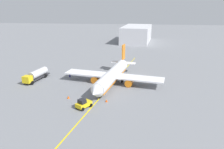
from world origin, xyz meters
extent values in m
plane|color=slate|center=(0.00, 0.00, 0.00)|extent=(400.00, 400.00, 0.00)
cylinder|color=white|center=(0.00, 0.00, 2.76)|extent=(24.41, 7.86, 3.52)
cube|color=orange|center=(0.00, 0.00, 1.79)|extent=(22.97, 6.99, 0.98)
cone|color=white|center=(13.21, -2.44, 2.76)|extent=(3.92, 3.93, 3.38)
cone|color=white|center=(-13.87, 2.57, 3.11)|extent=(5.17, 3.79, 2.99)
cube|color=orange|center=(-13.21, 2.44, 6.92)|extent=(3.21, 0.94, 5.20)
cube|color=white|center=(-13.21, 2.44, 3.16)|extent=(3.89, 8.70, 0.24)
cube|color=white|center=(-0.98, 0.18, 2.32)|extent=(10.15, 30.23, 0.36)
cylinder|color=orange|center=(0.75, 5.15, 1.07)|extent=(3.53, 2.65, 2.10)
cylinder|color=orange|center=(-1.14, -5.08, 1.07)|extent=(3.53, 2.65, 2.10)
cylinder|color=#4C4C51|center=(9.90, -1.83, 1.13)|extent=(0.24, 0.24, 1.15)
cylinder|color=black|center=(9.90, -1.83, 0.55)|extent=(1.15, 0.59, 1.10)
cylinder|color=#4C4C51|center=(-1.49, 2.92, 1.13)|extent=(0.24, 0.24, 1.15)
cylinder|color=black|center=(-1.49, 2.92, 0.55)|extent=(1.15, 0.59, 1.10)
cylinder|color=#4C4C51|center=(-2.44, -2.19, 1.13)|extent=(0.24, 0.24, 1.15)
cylinder|color=black|center=(-2.44, -2.19, 0.55)|extent=(1.15, 0.59, 1.10)
cube|color=#2D2D33|center=(-1.30, -23.70, 0.70)|extent=(10.34, 4.37, 0.30)
cube|color=yellow|center=(3.25, -24.58, 1.65)|extent=(2.42, 2.74, 2.00)
cube|color=black|center=(4.13, -24.75, 2.05)|extent=(0.54, 1.99, 0.90)
cylinder|color=silver|center=(-1.88, -23.59, 2.00)|extent=(7.56, 3.64, 2.30)
cylinder|color=black|center=(3.09, -23.28, 0.55)|extent=(1.15, 0.55, 1.10)
cylinder|color=black|center=(2.62, -25.73, 0.55)|extent=(1.15, 0.55, 1.10)
cylinder|color=black|center=(-3.55, -21.99, 0.55)|extent=(1.15, 0.55, 1.10)
cylinder|color=black|center=(-4.03, -24.44, 0.55)|extent=(1.15, 0.55, 1.10)
cube|color=yellow|center=(15.92, -4.65, 0.85)|extent=(4.11, 3.62, 0.90)
cube|color=black|center=(16.34, -4.92, 1.75)|extent=(2.04, 2.10, 0.90)
cylinder|color=black|center=(14.28, -4.80, 0.40)|extent=(0.84, 0.68, 0.80)
cylinder|color=black|center=(15.36, -3.11, 0.40)|extent=(0.84, 0.68, 0.80)
cylinder|color=black|center=(16.47, -6.19, 0.40)|extent=(0.84, 0.68, 0.80)
cylinder|color=black|center=(17.55, -4.51, 0.40)|extent=(0.84, 0.68, 0.80)
cube|color=navy|center=(-5.03, -14.42, 0.42)|extent=(0.43, 0.51, 0.85)
cube|color=yellow|center=(-5.03, -14.42, 1.15)|extent=(0.49, 0.60, 0.60)
sphere|color=tan|center=(-5.03, -14.42, 1.59)|extent=(0.24, 0.24, 0.24)
cone|color=#F2590F|center=(11.43, -9.74, 0.36)|extent=(0.66, 0.66, 0.73)
cone|color=#F2590F|center=(12.31, 0.07, 0.34)|extent=(0.60, 0.60, 0.67)
cube|color=silver|center=(-76.88, 6.44, 4.85)|extent=(32.63, 19.77, 9.71)
cube|color=#4C515B|center=(-77.91, -1.52, 3.40)|extent=(21.43, 2.92, 6.41)
cube|color=yellow|center=(0.00, 0.00, 0.01)|extent=(68.22, 12.91, 0.01)
camera|label=1|loc=(59.81, 6.96, 22.64)|focal=34.76mm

